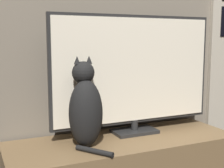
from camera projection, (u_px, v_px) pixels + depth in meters
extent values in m
cube|color=#756B5B|center=(104.00, 6.00, 2.02)|extent=(4.80, 0.05, 2.60)
cube|color=black|center=(134.00, 131.00, 2.00)|extent=(0.28, 0.17, 0.02)
cylinder|color=black|center=(135.00, 125.00, 1.99)|extent=(0.04, 0.04, 0.07)
cube|color=black|center=(134.00, 70.00, 1.95)|extent=(1.09, 0.02, 0.68)
cube|color=silver|center=(136.00, 70.00, 1.94)|extent=(1.05, 0.01, 0.64)
ellipsoid|color=black|center=(86.00, 114.00, 1.71)|extent=(0.19, 0.17, 0.38)
ellipsoid|color=olive|center=(82.00, 115.00, 1.77)|extent=(0.10, 0.06, 0.21)
sphere|color=black|center=(83.00, 73.00, 1.71)|extent=(0.13, 0.13, 0.13)
cone|color=black|center=(77.00, 60.00, 1.69)|extent=(0.04, 0.04, 0.04)
cone|color=black|center=(89.00, 60.00, 1.72)|extent=(0.04, 0.04, 0.04)
cylinder|color=black|center=(94.00, 151.00, 1.63)|extent=(0.15, 0.20, 0.03)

